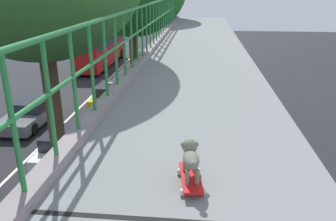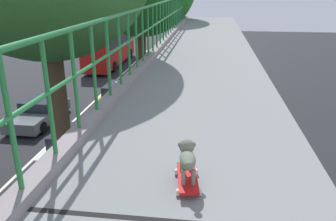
% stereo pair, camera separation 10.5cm
% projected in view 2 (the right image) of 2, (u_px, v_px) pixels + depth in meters
% --- Properties ---
extents(car_white_fifth, '(1.86, 3.92, 1.36)m').
position_uv_depth(car_white_fifth, '(74.00, 144.00, 15.02)').
color(car_white_fifth, silver).
rests_on(car_white_fifth, ground).
extents(car_grey_sixth, '(2.00, 4.43, 1.32)m').
position_uv_depth(car_grey_sixth, '(39.00, 112.00, 18.93)').
color(car_grey_sixth, slate).
rests_on(car_grey_sixth, ground).
extents(car_yellow_cab_seventh, '(2.00, 3.96, 1.62)m').
position_uv_depth(car_yellow_cab_seventh, '(119.00, 95.00, 21.57)').
color(car_yellow_cab_seventh, yellow).
rests_on(car_yellow_cab_seventh, ground).
extents(city_bus, '(2.51, 10.22, 3.51)m').
position_uv_depth(city_bus, '(110.00, 45.00, 32.58)').
color(city_bus, '#B11612').
rests_on(city_bus, ground).
extents(toy_skateboard, '(0.26, 0.52, 0.08)m').
position_uv_depth(toy_skateboard, '(187.00, 178.00, 2.89)').
color(toy_skateboard, red).
rests_on(toy_skateboard, overpass_deck).
extents(small_dog, '(0.18, 0.40, 0.30)m').
position_uv_depth(small_dog, '(187.00, 156.00, 2.84)').
color(small_dog, slate).
rests_on(small_dog, toy_skateboard).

